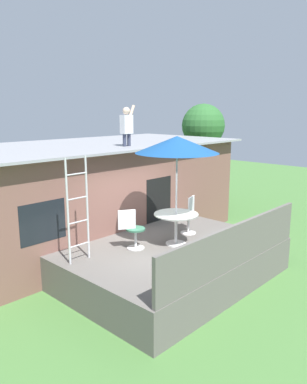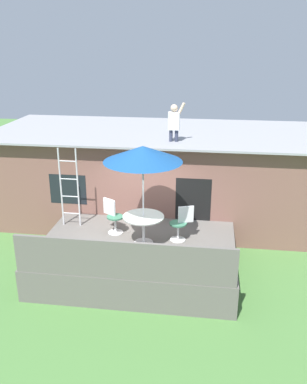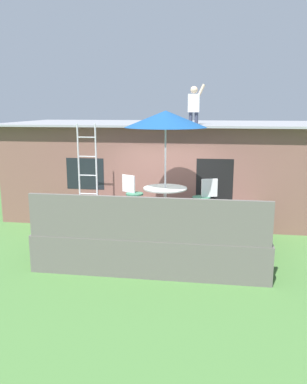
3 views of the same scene
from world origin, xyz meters
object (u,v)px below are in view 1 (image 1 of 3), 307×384
at_px(patio_table, 176,220).
at_px(patio_umbrella, 177,145).
at_px(person_figure, 127,124).
at_px(backyard_tree, 203,127).
at_px(patio_chair_right, 189,215).
at_px(step_ladder, 78,210).
at_px(patio_chair_left, 132,229).

height_order(patio_table, patio_umbrella, patio_umbrella).
distance_m(person_figure, backyard_tree, 6.76).
bearing_deg(person_figure, patio_table, -103.39).
distance_m(patio_umbrella, person_figure, 2.33).
relative_size(patio_umbrella, patio_chair_right, 2.76).
xyz_separation_m(step_ladder, patio_chair_right, (3.08, -0.49, -0.64)).
bearing_deg(backyard_tree, patio_chair_left, -153.97).
xyz_separation_m(patio_umbrella, person_figure, (0.53, 2.23, 0.40)).
distance_m(patio_chair_left, patio_chair_right, 1.83).
xyz_separation_m(step_ladder, patio_chair_left, (1.26, -0.29, -0.64)).
bearing_deg(backyard_tree, step_ladder, -158.72).
bearing_deg(patio_table, step_ladder, 159.39).
height_order(step_ladder, backyard_tree, backyard_tree).
height_order(patio_table, person_figure, person_figure).
bearing_deg(patio_chair_right, patio_umbrella, 0.00).
relative_size(patio_umbrella, patio_chair_left, 2.76).
bearing_deg(patio_chair_left, patio_chair_right, 23.77).
bearing_deg(patio_umbrella, patio_chair_left, 149.79).
bearing_deg(person_figure, backyard_tree, 18.36).
bearing_deg(step_ladder, backyard_tree, 21.28).
bearing_deg(patio_table, patio_chair_right, 19.35).
bearing_deg(step_ladder, patio_chair_right, -9.07).
xyz_separation_m(patio_umbrella, backyard_tree, (6.94, 4.36, 0.04)).
bearing_deg(patio_chair_left, person_figure, 80.08).
xyz_separation_m(patio_table, patio_chair_left, (-0.91, 0.53, -0.13)).
distance_m(patio_umbrella, patio_chair_left, 2.16).
bearing_deg(patio_chair_right, person_figure, -97.95).
relative_size(patio_table, backyard_tree, 0.25).
bearing_deg(patio_chair_left, patio_table, -0.00).
distance_m(patio_table, patio_chair_left, 1.06).
distance_m(patio_table, step_ladder, 2.37).
height_order(patio_umbrella, person_figure, person_figure).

